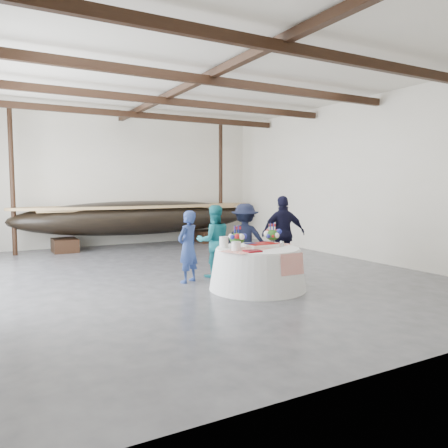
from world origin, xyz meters
TOP-DOWN VIEW (x-y plane):
  - floor at (0.00, 0.00)m, footprint 10.00×12.00m
  - wall_back at (0.00, 6.00)m, footprint 10.00×0.02m
  - wall_front at (0.00, -6.00)m, footprint 10.00×0.02m
  - wall_right at (5.00, 0.00)m, footprint 0.02×12.00m
  - ceiling at (0.00, 0.00)m, footprint 10.00×12.00m
  - pavilion_structure at (0.00, 0.86)m, footprint 9.80×11.76m
  - longboat_display at (0.42, 5.08)m, footprint 8.35×1.67m
  - banquet_table at (0.51, -2.00)m, footprint 1.95×1.95m
  - tabletop_items at (0.48, -1.89)m, footprint 1.87×1.19m
  - guest_woman_blue at (-0.47, -0.78)m, footprint 0.67×0.59m
  - guest_woman_teal at (0.28, -0.54)m, footprint 0.91×0.78m
  - guest_man_left at (1.01, -0.70)m, footprint 1.24×1.09m
  - guest_man_right at (2.06, -0.77)m, footprint 1.16×0.75m

SIDE VIEW (x-z plane):
  - floor at x=0.00m, z-range -0.01..0.01m
  - banquet_table at x=0.51m, z-range 0.00..0.83m
  - guest_woman_blue at x=-0.47m, z-range 0.00..1.55m
  - guest_woman_teal at x=0.28m, z-range 0.00..1.64m
  - guest_man_left at x=1.01m, z-range 0.00..1.67m
  - guest_man_right at x=2.06m, z-range 0.00..1.83m
  - tabletop_items at x=0.48m, z-range 0.78..1.18m
  - longboat_display at x=0.42m, z-range 0.22..1.78m
  - wall_back at x=0.00m, z-range 0.00..4.50m
  - wall_front at x=0.00m, z-range 0.00..4.50m
  - wall_right at x=5.00m, z-range 0.00..4.50m
  - pavilion_structure at x=0.00m, z-range 1.75..6.25m
  - ceiling at x=0.00m, z-range 4.50..4.50m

